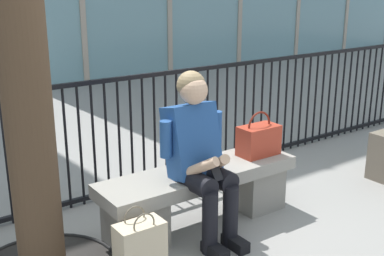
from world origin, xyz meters
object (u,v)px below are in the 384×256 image
(handbag_on_bench, at_px, (259,140))
(shopping_bag, at_px, (140,251))
(seated_person_with_phone, at_px, (199,152))
(stone_bench, at_px, (200,191))

(handbag_on_bench, bearing_deg, shopping_bag, -164.49)
(seated_person_with_phone, bearing_deg, shopping_bag, -158.76)
(stone_bench, distance_m, seated_person_with_phone, 0.41)
(stone_bench, height_order, handbag_on_bench, handbag_on_bench)
(seated_person_with_phone, height_order, handbag_on_bench, seated_person_with_phone)
(stone_bench, height_order, shopping_bag, shopping_bag)
(stone_bench, relative_size, seated_person_with_phone, 1.32)
(stone_bench, distance_m, handbag_on_bench, 0.66)
(handbag_on_bench, height_order, shopping_bag, handbag_on_bench)
(seated_person_with_phone, distance_m, handbag_on_bench, 0.69)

